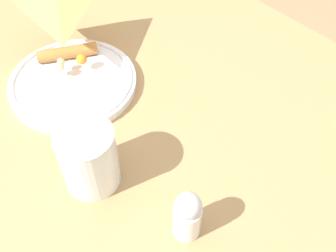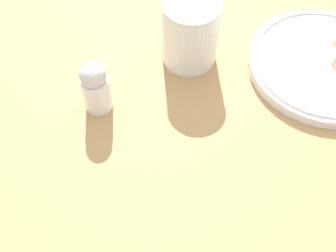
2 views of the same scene
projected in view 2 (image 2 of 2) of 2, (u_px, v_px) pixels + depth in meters
The scene contains 4 objects.
dining_table at pixel (220, 163), 0.67m from camera, with size 1.14×0.82×0.71m.
plate_pizza at pixel (324, 61), 0.64m from camera, with size 0.23×0.23×0.05m.
milk_glass at pixel (188, 35), 0.63m from camera, with size 0.09×0.09×0.11m.
salt_shaker at pixel (95, 87), 0.58m from camera, with size 0.04×0.04×0.09m.
Camera 2 is at (-0.19, -0.28, 1.20)m, focal length 45.00 mm.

